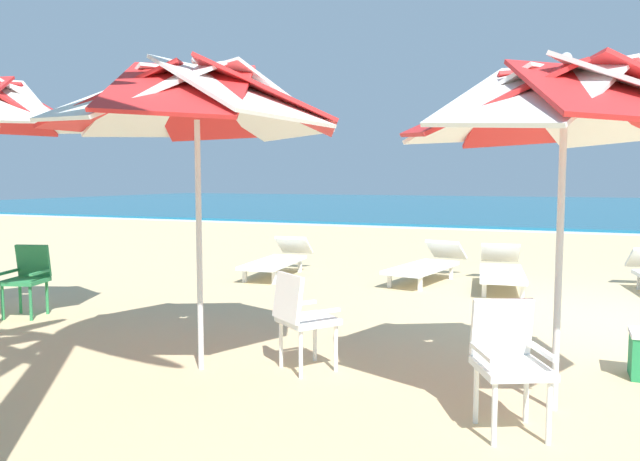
{
  "coord_description": "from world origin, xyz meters",
  "views": [
    {
      "loc": [
        -0.81,
        -7.63,
        1.68
      ],
      "look_at": [
        -3.74,
        -0.42,
        1.0
      ],
      "focal_mm": 33.44,
      "sensor_mm": 36.0,
      "label": 1
    }
  ],
  "objects_px": {
    "plastic_chair_1": "(301,315)",
    "sun_lounger_3": "(278,259)",
    "sun_lounger_2": "(427,264)",
    "plastic_chair_3": "(28,276)",
    "beach_umbrella_1": "(197,101)",
    "beach_umbrella_0": "(565,105)",
    "plastic_chair_0": "(508,357)",
    "sun_lounger_1": "(501,270)"
  },
  "relations": [
    {
      "from": "plastic_chair_1",
      "to": "sun_lounger_3",
      "type": "distance_m",
      "value": 5.24
    },
    {
      "from": "sun_lounger_2",
      "to": "plastic_chair_3",
      "type": "bearing_deg",
      "value": -132.97
    },
    {
      "from": "plastic_chair_1",
      "to": "plastic_chair_3",
      "type": "xyz_separation_m",
      "value": [
        -3.95,
        0.66,
        0.0
      ]
    },
    {
      "from": "plastic_chair_1",
      "to": "beach_umbrella_1",
      "type": "bearing_deg",
      "value": -160.16
    },
    {
      "from": "beach_umbrella_0",
      "to": "plastic_chair_3",
      "type": "relative_size",
      "value": 2.94
    },
    {
      "from": "beach_umbrella_1",
      "to": "sun_lounger_2",
      "type": "height_order",
      "value": "beach_umbrella_1"
    },
    {
      "from": "plastic_chair_0",
      "to": "plastic_chair_3",
      "type": "distance_m",
      "value": 5.86
    },
    {
      "from": "plastic_chair_0",
      "to": "sun_lounger_3",
      "type": "distance_m",
      "value": 6.73
    },
    {
      "from": "sun_lounger_1",
      "to": "sun_lounger_3",
      "type": "relative_size",
      "value": 1.01
    },
    {
      "from": "plastic_chair_3",
      "to": "sun_lounger_2",
      "type": "distance_m",
      "value": 5.88
    },
    {
      "from": "plastic_chair_0",
      "to": "sun_lounger_1",
      "type": "bearing_deg",
      "value": 95.63
    },
    {
      "from": "beach_umbrella_0",
      "to": "plastic_chair_0",
      "type": "bearing_deg",
      "value": -121.58
    },
    {
      "from": "beach_umbrella_1",
      "to": "sun_lounger_3",
      "type": "relative_size",
      "value": 1.24
    },
    {
      "from": "sun_lounger_1",
      "to": "sun_lounger_3",
      "type": "xyz_separation_m",
      "value": [
        -3.73,
        -0.22,
        0.0
      ]
    },
    {
      "from": "sun_lounger_1",
      "to": "sun_lounger_2",
      "type": "xyz_separation_m",
      "value": [
        -1.19,
        0.14,
        0.0
      ]
    },
    {
      "from": "plastic_chair_0",
      "to": "sun_lounger_1",
      "type": "xyz_separation_m",
      "value": [
        -0.53,
        5.42,
        -0.22
      ]
    },
    {
      "from": "beach_umbrella_0",
      "to": "plastic_chair_3",
      "type": "height_order",
      "value": "beach_umbrella_0"
    },
    {
      "from": "plastic_chair_3",
      "to": "sun_lounger_1",
      "type": "bearing_deg",
      "value": 38.69
    },
    {
      "from": "plastic_chair_0",
      "to": "plastic_chair_1",
      "type": "relative_size",
      "value": 1.0
    },
    {
      "from": "beach_umbrella_1",
      "to": "sun_lounger_1",
      "type": "xyz_separation_m",
      "value": [
        2.07,
        5.12,
        -2.05
      ]
    },
    {
      "from": "plastic_chair_0",
      "to": "sun_lounger_1",
      "type": "distance_m",
      "value": 5.45
    },
    {
      "from": "beach_umbrella_0",
      "to": "plastic_chair_0",
      "type": "xyz_separation_m",
      "value": [
        -0.29,
        -0.48,
        -1.69
      ]
    },
    {
      "from": "beach_umbrella_1",
      "to": "sun_lounger_2",
      "type": "bearing_deg",
      "value": 80.44
    },
    {
      "from": "beach_umbrella_0",
      "to": "plastic_chair_0",
      "type": "relative_size",
      "value": 2.94
    },
    {
      "from": "plastic_chair_3",
      "to": "sun_lounger_2",
      "type": "relative_size",
      "value": 0.39
    },
    {
      "from": "plastic_chair_1",
      "to": "sun_lounger_1",
      "type": "relative_size",
      "value": 0.39
    },
    {
      "from": "plastic_chair_0",
      "to": "sun_lounger_2",
      "type": "bearing_deg",
      "value": 107.21
    },
    {
      "from": "plastic_chair_1",
      "to": "sun_lounger_1",
      "type": "distance_m",
      "value": 4.98
    },
    {
      "from": "beach_umbrella_1",
      "to": "plastic_chair_0",
      "type": "bearing_deg",
      "value": -6.56
    },
    {
      "from": "beach_umbrella_1",
      "to": "sun_lounger_1",
      "type": "relative_size",
      "value": 1.23
    },
    {
      "from": "plastic_chair_1",
      "to": "plastic_chair_3",
      "type": "bearing_deg",
      "value": 170.51
    },
    {
      "from": "beach_umbrella_0",
      "to": "sun_lounger_3",
      "type": "xyz_separation_m",
      "value": [
        -4.55,
        4.73,
        -1.91
      ]
    },
    {
      "from": "sun_lounger_1",
      "to": "sun_lounger_3",
      "type": "bearing_deg",
      "value": -176.65
    },
    {
      "from": "sun_lounger_2",
      "to": "beach_umbrella_0",
      "type": "bearing_deg",
      "value": -68.39
    },
    {
      "from": "plastic_chair_0",
      "to": "sun_lounger_1",
      "type": "height_order",
      "value": "plastic_chair_0"
    },
    {
      "from": "beach_umbrella_0",
      "to": "sun_lounger_3",
      "type": "distance_m",
      "value": 6.84
    },
    {
      "from": "beach_umbrella_0",
      "to": "plastic_chair_0",
      "type": "distance_m",
      "value": 1.78
    },
    {
      "from": "plastic_chair_1",
      "to": "beach_umbrella_0",
      "type": "bearing_deg",
      "value": -3.48
    },
    {
      "from": "beach_umbrella_0",
      "to": "plastic_chair_3",
      "type": "bearing_deg",
      "value": 172.56
    },
    {
      "from": "sun_lounger_2",
      "to": "sun_lounger_3",
      "type": "bearing_deg",
      "value": -171.99
    },
    {
      "from": "beach_umbrella_1",
      "to": "sun_lounger_2",
      "type": "relative_size",
      "value": 1.22
    },
    {
      "from": "plastic_chair_0",
      "to": "plastic_chair_3",
      "type": "bearing_deg",
      "value": 167.58
    }
  ]
}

